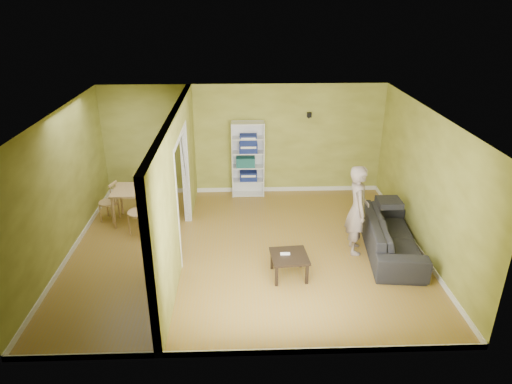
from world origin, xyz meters
TOP-DOWN VIEW (x-y plane):
  - room_shell at (0.00, 0.00)m, footprint 6.50×6.50m
  - partition at (-1.20, 0.00)m, footprint 0.22×5.50m
  - wall_speaker at (1.50, 2.69)m, footprint 0.10×0.10m
  - sofa at (2.70, -0.13)m, footprint 2.37×1.22m
  - person at (2.03, -0.09)m, footprint 0.76×0.61m
  - bookshelf at (0.10, 2.60)m, footprint 0.75×0.33m
  - paper_box_navy_a at (0.10, 2.56)m, footprint 0.40×0.26m
  - paper_box_teal at (0.04, 2.56)m, footprint 0.43×0.28m
  - paper_box_navy_b at (0.11, 2.56)m, footprint 0.42×0.27m
  - paper_box_navy_c at (0.10, 2.56)m, footprint 0.39×0.25m
  - coffee_table at (0.72, -0.89)m, footprint 0.61×0.61m
  - game_controller at (0.66, -0.86)m, footprint 0.16×0.04m
  - dining_table at (-2.15, 1.29)m, footprint 1.16×0.77m
  - chair_left at (-2.87, 1.33)m, footprint 0.49×0.49m
  - chair_near at (-2.09, 0.71)m, footprint 0.60×0.60m
  - chair_far at (-2.11, 1.84)m, footprint 0.51×0.51m

SIDE VIEW (x-z plane):
  - coffee_table at x=0.72m, z-range 0.14..0.55m
  - game_controller at x=0.66m, z-range 0.41..0.44m
  - sofa at x=2.70m, z-range 0.00..0.87m
  - chair_left at x=-2.87m, z-range 0.00..0.87m
  - chair_far at x=-2.11m, z-range 0.00..0.90m
  - paper_box_navy_a at x=0.10m, z-range 0.38..0.58m
  - chair_near at x=-2.09m, z-range 0.00..1.01m
  - dining_table at x=-2.15m, z-range 0.28..1.01m
  - paper_box_teal at x=0.04m, z-range 0.73..0.95m
  - bookshelf at x=0.10m, z-range 0.00..1.78m
  - person at x=2.03m, z-range 0.00..1.99m
  - paper_box_navy_b at x=0.11m, z-range 1.08..1.29m
  - room_shell at x=0.00m, z-range -1.95..4.55m
  - partition at x=-1.20m, z-range 0.00..2.60m
  - paper_box_navy_c at x=0.10m, z-range 1.28..1.48m
  - wall_speaker at x=1.50m, z-range 1.85..1.95m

